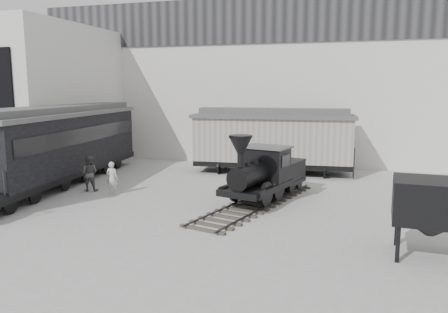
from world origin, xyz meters
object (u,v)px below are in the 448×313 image
(passenger_coach, at_px, (60,144))
(coal_hopper, at_px, (432,207))
(locomotive, at_px, (263,176))
(boxcar, at_px, (273,139))
(visitor_b, at_px, (89,173))
(visitor_a, at_px, (112,178))

(passenger_coach, relative_size, coal_hopper, 6.09)
(locomotive, distance_m, passenger_coach, 11.32)
(coal_hopper, bearing_deg, boxcar, 123.90)
(passenger_coach, height_order, visitor_b, passenger_coach)
(boxcar, relative_size, coal_hopper, 4.06)
(boxcar, bearing_deg, coal_hopper, -64.12)
(visitor_b, bearing_deg, locomotive, 169.02)
(boxcar, height_order, coal_hopper, boxcar)
(locomotive, height_order, coal_hopper, locomotive)
(boxcar, height_order, visitor_b, boxcar)
(locomotive, bearing_deg, visitor_a, -159.34)
(coal_hopper, bearing_deg, visitor_b, 166.21)
(boxcar, relative_size, visitor_b, 5.44)
(locomotive, xyz_separation_m, visitor_a, (-7.31, -0.68, -0.35))
(visitor_a, bearing_deg, locomotive, -175.83)
(boxcar, bearing_deg, locomotive, -87.57)
(visitor_b, bearing_deg, passenger_coach, -37.59)
(passenger_coach, relative_size, visitor_a, 9.13)
(visitor_b, distance_m, coal_hopper, 15.69)
(passenger_coach, xyz_separation_m, visitor_a, (3.94, -1.43, -1.33))
(visitor_a, bearing_deg, coal_hopper, 160.49)
(boxcar, distance_m, coal_hopper, 13.91)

